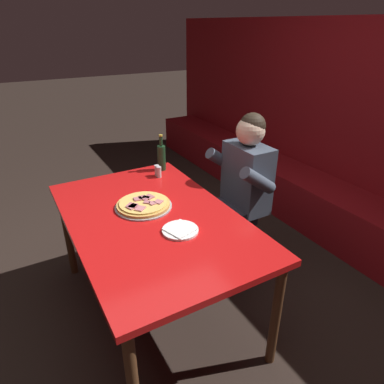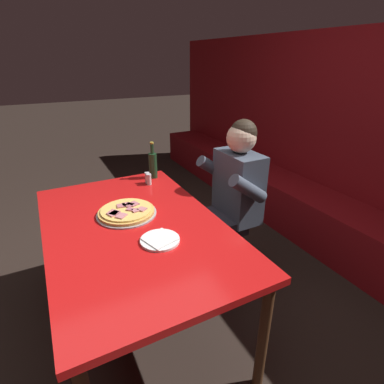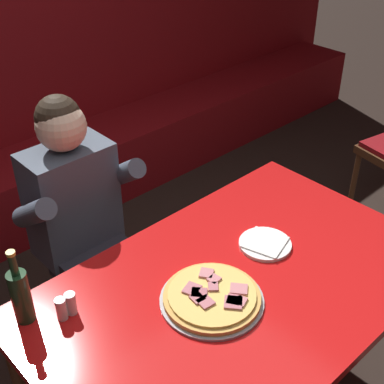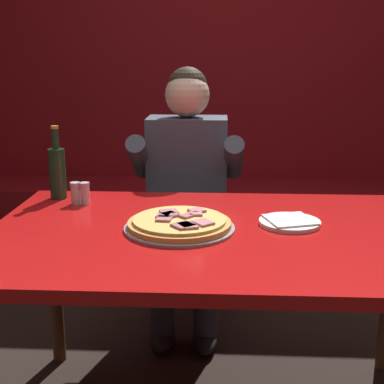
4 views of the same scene
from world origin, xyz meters
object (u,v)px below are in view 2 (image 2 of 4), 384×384
(pizza, at_px, (126,212))
(diner_seated_blue_shirt, at_px, (228,197))
(main_dining_table, at_px, (134,235))
(shaker_oregano, at_px, (147,178))
(plate_white_paper, at_px, (160,240))
(beer_bottle, at_px, (153,164))
(shaker_red_pepper_flakes, at_px, (149,180))

(pizza, relative_size, diner_seated_blue_shirt, 0.29)
(pizza, bearing_deg, main_dining_table, 1.13)
(main_dining_table, distance_m, shaker_oregano, 0.64)
(main_dining_table, relative_size, plate_white_paper, 7.35)
(beer_bottle, xyz_separation_m, diner_seated_blue_shirt, (0.49, 0.40, -0.17))
(main_dining_table, height_order, diner_seated_blue_shirt, diner_seated_blue_shirt)
(pizza, height_order, shaker_oregano, shaker_oregano)
(shaker_oregano, bearing_deg, pizza, -34.36)
(main_dining_table, distance_m, diner_seated_blue_shirt, 0.79)
(main_dining_table, distance_m, shaker_red_pepper_flakes, 0.61)
(pizza, relative_size, beer_bottle, 1.26)
(shaker_oregano, bearing_deg, main_dining_table, -27.18)
(pizza, distance_m, shaker_red_pepper_flakes, 0.48)
(main_dining_table, xyz_separation_m, plate_white_paper, (0.24, 0.07, 0.08))
(main_dining_table, height_order, plate_white_paper, plate_white_paper)
(diner_seated_blue_shirt, bearing_deg, pizza, -88.08)
(beer_bottle, distance_m, shaker_red_pepper_flakes, 0.17)
(plate_white_paper, bearing_deg, main_dining_table, -162.73)
(main_dining_table, height_order, pizza, pizza)
(shaker_oregano, xyz_separation_m, shaker_red_pepper_flakes, (0.04, -0.00, 0.00))
(main_dining_table, relative_size, pizza, 4.20)
(shaker_oregano, bearing_deg, diner_seated_blue_shirt, 50.51)
(diner_seated_blue_shirt, bearing_deg, beer_bottle, -140.77)
(main_dining_table, height_order, shaker_red_pepper_flakes, shaker_red_pepper_flakes)
(main_dining_table, relative_size, shaker_oregano, 17.94)
(main_dining_table, xyz_separation_m, shaker_red_pepper_flakes, (-0.52, 0.29, 0.11))
(shaker_red_pepper_flakes, height_order, diner_seated_blue_shirt, diner_seated_blue_shirt)
(beer_bottle, bearing_deg, main_dining_table, -29.68)
(plate_white_paper, bearing_deg, pizza, -168.43)
(shaker_red_pepper_flakes, bearing_deg, diner_seated_blue_shirt, 53.26)
(main_dining_table, bearing_deg, pizza, -178.87)
(pizza, bearing_deg, shaker_red_pepper_flakes, 143.16)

